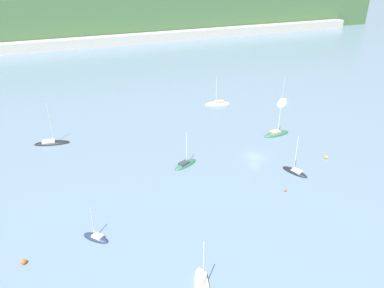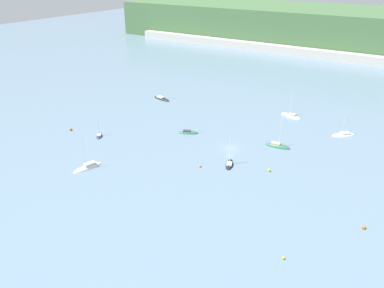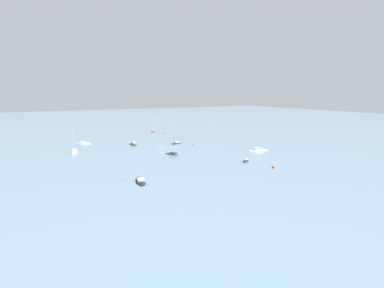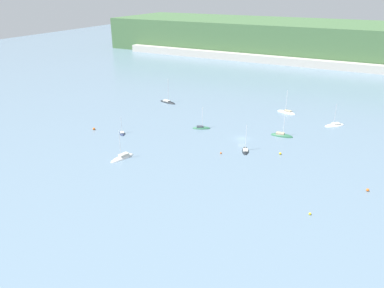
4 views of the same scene
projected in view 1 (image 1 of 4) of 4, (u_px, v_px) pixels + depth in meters
name	position (u px, v px, depth m)	size (l,w,h in m)	color
ground_plane	(255.00, 157.00, 90.26)	(600.00, 600.00, 0.00)	slate
hillside_ridge	(112.00, 11.00, 232.70)	(335.67, 77.24, 24.16)	#42663D
shore_town_strip	(129.00, 39.00, 202.10)	(285.32, 6.00, 4.97)	#B7B2A8
sailboat_0	(295.00, 172.00, 83.81)	(4.17, 6.67, 9.69)	black
sailboat_2	(52.00, 143.00, 96.53)	(9.26, 4.28, 11.82)	black
sailboat_3	(96.00, 238.00, 64.40)	(4.82, 4.96, 7.05)	#232D4C
sailboat_4	(276.00, 134.00, 101.34)	(8.04, 3.24, 10.12)	#2D6647
sailboat_5	(217.00, 104.00, 121.83)	(8.45, 4.26, 10.36)	silver
sailboat_6	(282.00, 103.00, 122.83)	(7.84, 7.94, 9.32)	white
sailboat_7	(186.00, 165.00, 86.74)	(6.98, 4.89, 9.13)	#2D6647
mooring_buoy_0	(285.00, 190.00, 77.13)	(0.58, 0.58, 0.58)	orange
mooring_buoy_1	(326.00, 157.00, 89.37)	(0.74, 0.74, 0.74)	yellow
mooring_buoy_2	(24.00, 262.00, 58.98)	(0.88, 0.88, 0.88)	orange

